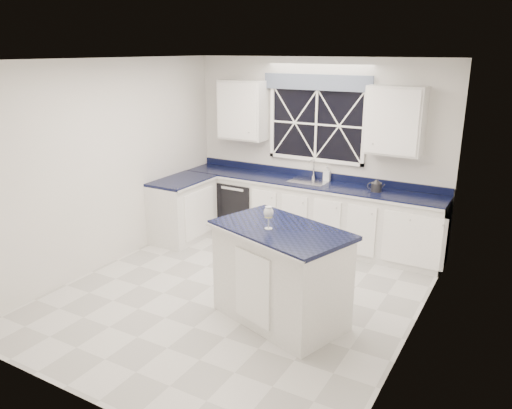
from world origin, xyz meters
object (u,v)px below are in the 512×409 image
Objects in this scene: soap_bottle at (327,173)px; faucet at (313,169)px; wine_glass at (269,214)px; kettle at (376,186)px; dishwasher at (244,205)px; island at (281,274)px.

faucet is at bearing -173.23° from soap_bottle.
soap_bottle is (-0.38, 2.52, -0.16)m from wine_glass.
wine_glass is at bearing -108.88° from kettle.
island is at bearing -50.83° from dishwasher.
faucet is 0.19× the size of island.
soap_bottle is at bearing 98.61° from wine_glass.
dishwasher is 2.97m from wine_glass.
wine_glass is 1.10× the size of soap_bottle.
kettle is (0.32, 2.21, 0.49)m from island.
dishwasher is 1.48m from soap_bottle.
island is at bearing -73.73° from faucet.
dishwasher is 2.21m from kettle.
wine_glass is (0.60, -2.50, 0.11)m from faucet.
kettle is 2.34m from wine_glass.
faucet is at bearing 160.66° from kettle.
wine_glass reaches higher than soap_bottle.
island is (1.80, -2.21, 0.12)m from dishwasher.
soap_bottle reaches higher than island.
wine_glass reaches higher than island.
dishwasher is at bearing -170.51° from soap_bottle.
faucet is (1.10, 0.19, 0.69)m from dishwasher.
wine_glass reaches higher than kettle.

